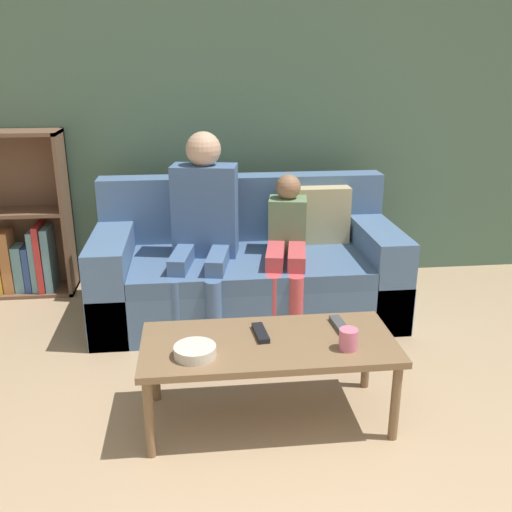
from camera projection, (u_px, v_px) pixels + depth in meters
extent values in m
cube|color=#4C6B56|center=(237.00, 93.00, 3.83)|extent=(12.00, 0.06, 2.60)
cube|color=#4C6B93|center=(247.00, 291.00, 3.56)|extent=(1.83, 0.85, 0.30)
cube|color=#466288|center=(249.00, 267.00, 3.41)|extent=(1.39, 0.67, 0.10)
cube|color=#4C6B93|center=(242.00, 207.00, 3.73)|extent=(1.83, 0.18, 0.42)
cube|color=#4C6B93|center=(114.00, 277.00, 3.43)|extent=(0.22, 0.85, 0.56)
cube|color=#4C6B93|center=(374.00, 267.00, 3.60)|extent=(0.22, 0.85, 0.56)
cube|color=tan|center=(321.00, 215.00, 3.65)|extent=(0.36, 0.12, 0.36)
cube|color=brown|center=(66.00, 214.00, 3.79)|extent=(0.02, 0.28, 1.09)
cube|color=brown|center=(13.00, 210.00, 3.87)|extent=(0.77, 0.02, 1.09)
cube|color=brown|center=(19.00, 290.00, 3.93)|extent=(0.77, 0.28, 0.02)
cube|color=brown|center=(7.00, 212.00, 3.74)|extent=(0.73, 0.28, 0.02)
cube|color=gold|center=(0.00, 268.00, 3.85)|extent=(0.05, 0.21, 0.32)
cube|color=#B77542|center=(9.00, 261.00, 3.84)|extent=(0.07, 0.17, 0.42)
cube|color=#6699A8|center=(20.00, 268.00, 3.86)|extent=(0.06, 0.15, 0.32)
cube|color=#33519E|center=(29.00, 268.00, 3.87)|extent=(0.04, 0.17, 0.31)
cube|color=#6699A8|center=(35.00, 260.00, 3.86)|extent=(0.04, 0.19, 0.42)
cube|color=red|center=(42.00, 257.00, 3.86)|extent=(0.04, 0.24, 0.46)
cube|color=#6699A8|center=(50.00, 258.00, 3.87)|extent=(0.05, 0.21, 0.44)
cylinder|color=brown|center=(149.00, 418.00, 2.26)|extent=(0.04, 0.04, 0.35)
cylinder|color=brown|center=(395.00, 402.00, 2.37)|extent=(0.04, 0.04, 0.35)
cylinder|color=brown|center=(155.00, 366.00, 2.64)|extent=(0.04, 0.04, 0.35)
cylinder|color=brown|center=(366.00, 354.00, 2.75)|extent=(0.04, 0.04, 0.35)
cube|color=brown|center=(269.00, 344.00, 2.44)|extent=(1.09, 0.49, 0.03)
cylinder|color=#476693|center=(176.00, 313.00, 3.14)|extent=(0.10, 0.10, 0.40)
cylinder|color=#476693|center=(214.00, 314.00, 3.12)|extent=(0.10, 0.10, 0.40)
cube|color=#476693|center=(182.00, 258.00, 3.27)|extent=(0.17, 0.39, 0.09)
cube|color=#476693|center=(218.00, 259.00, 3.25)|extent=(0.17, 0.39, 0.09)
cube|color=#476693|center=(205.00, 210.00, 3.40)|extent=(0.41, 0.26, 0.54)
sphere|color=#D1A889|center=(203.00, 149.00, 3.28)|extent=(0.20, 0.20, 0.20)
cylinder|color=#C6474C|center=(273.00, 309.00, 3.20)|extent=(0.11, 0.11, 0.40)
cylinder|color=#C6474C|center=(295.00, 309.00, 3.19)|extent=(0.11, 0.11, 0.40)
cube|color=#C6474C|center=(275.00, 255.00, 3.33)|extent=(0.17, 0.39, 0.09)
cube|color=#C6474C|center=(297.00, 255.00, 3.32)|extent=(0.17, 0.39, 0.09)
cube|color=#66845B|center=(287.00, 224.00, 3.50)|extent=(0.26, 0.24, 0.33)
sphere|color=#936B4C|center=(288.00, 187.00, 3.42)|extent=(0.15, 0.15, 0.15)
cylinder|color=pink|center=(348.00, 339.00, 2.35)|extent=(0.08, 0.08, 0.09)
cube|color=black|center=(261.00, 333.00, 2.48)|extent=(0.06, 0.17, 0.02)
cube|color=#47474C|center=(340.00, 325.00, 2.56)|extent=(0.06, 0.17, 0.02)
cylinder|color=beige|center=(195.00, 351.00, 2.31)|extent=(0.17, 0.17, 0.05)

